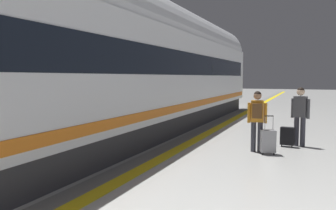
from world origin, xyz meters
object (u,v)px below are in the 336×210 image
at_px(suitcase_near, 268,141).
at_px(suitcase_mid, 287,136).
at_px(high_speed_train, 106,61).
at_px(passenger_near, 257,116).
at_px(passenger_mid, 300,112).

height_order(suitcase_near, suitcase_mid, suitcase_near).
height_order(high_speed_train, passenger_near, high_speed_train).
bearing_deg(suitcase_near, passenger_near, 151.29).
xyz_separation_m(passenger_near, suitcase_mid, (0.73, 1.05, -0.67)).
distance_m(high_speed_train, suitcase_mid, 5.71).
xyz_separation_m(suitcase_near, suitcase_mid, (0.41, 1.23, -0.04)).
relative_size(passenger_near, suitcase_near, 1.60).
xyz_separation_m(high_speed_train, suitcase_near, (4.51, 0.68, -2.15)).
distance_m(high_speed_train, passenger_near, 4.54).
xyz_separation_m(high_speed_train, passenger_near, (4.19, 0.85, -1.52)).
relative_size(passenger_near, passenger_mid, 0.95).
xyz_separation_m(passenger_near, passenger_mid, (1.05, 1.29, 0.02)).
height_order(passenger_mid, suitcase_mid, passenger_mid).
height_order(passenger_near, passenger_mid, passenger_mid).
height_order(high_speed_train, suitcase_mid, high_speed_train).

